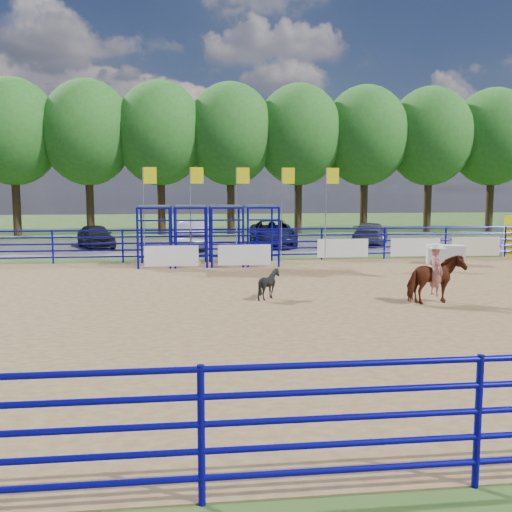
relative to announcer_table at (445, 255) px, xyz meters
name	(u,v)px	position (x,y,z in m)	size (l,w,h in m)	color
ground	(299,305)	(-8.00, -7.87, -0.43)	(120.00, 120.00, 0.00)	#3F5D25
arena_dirt	(299,305)	(-8.00, -7.87, -0.42)	(30.00, 20.00, 0.02)	olive
gravel_strip	(243,246)	(-8.00, 9.13, -0.43)	(40.00, 10.00, 0.01)	slate
announcer_table	(445,255)	(0.00, 0.00, 0.00)	(1.55, 0.72, 0.83)	silver
horse_and_rider	(436,275)	(-4.15, -8.22, 0.42)	(1.80, 1.17, 2.40)	#5A2512
calf	(269,284)	(-8.74, -6.93, 0.04)	(0.72, 0.81, 0.90)	black
car_a	(96,236)	(-16.25, 9.09, 0.23)	(1.54, 3.84, 1.31)	black
car_b	(196,235)	(-10.69, 7.65, 0.34)	(1.62, 4.65, 1.53)	gray
car_c	(272,233)	(-6.31, 8.73, 0.33)	(2.49, 5.40, 1.50)	#151834
car_d	(370,234)	(-0.48, 8.84, 0.23)	(1.82, 4.48, 1.30)	#4F4F51
perimeter_fence	(300,279)	(-8.00, -7.87, 0.32)	(30.10, 20.10, 1.50)	#0C079C
chute_assembly	(217,236)	(-9.90, 0.97, 0.83)	(19.32, 2.41, 4.20)	#0C079C
treeline	(230,129)	(-8.00, 18.13, 7.10)	(56.40, 6.40, 11.24)	#3F2B19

